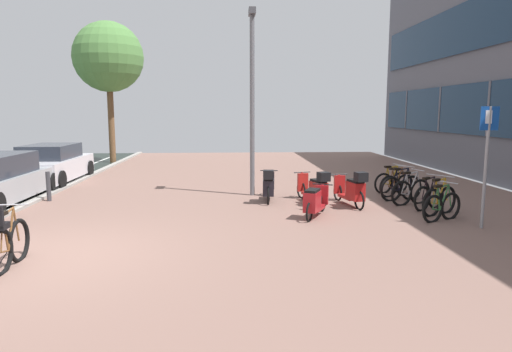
{
  "coord_description": "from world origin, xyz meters",
  "views": [
    {
      "loc": [
        3.09,
        -7.73,
        2.51
      ],
      "look_at": [
        3.69,
        2.48,
        1.04
      ],
      "focal_mm": 31.32,
      "sensor_mm": 36.0,
      "label": 1
    }
  ],
  "objects_px": {
    "scooter_mid": "(269,186)",
    "bicycle_rack_01": "(439,201)",
    "bicycle_rack_02": "(429,197)",
    "scooter_extra": "(352,190)",
    "bicycle_rack_06": "(392,182)",
    "bicycle_foreground": "(7,244)",
    "bollard_far": "(48,186)",
    "bicycle_rack_04": "(401,188)",
    "bicycle_rack_05": "(396,185)",
    "parking_sign": "(487,154)",
    "bicycle_rack_00": "(442,207)",
    "bicycle_rack_03": "(411,192)",
    "lamp_post": "(252,94)",
    "street_tree": "(108,58)",
    "parked_car_far": "(51,164)",
    "scooter_near": "(315,188)",
    "scooter_far": "(315,202)"
  },
  "relations": [
    {
      "from": "bicycle_rack_03",
      "to": "scooter_near",
      "type": "xyz_separation_m",
      "value": [
        -2.59,
        0.28,
        0.09
      ]
    },
    {
      "from": "bicycle_rack_02",
      "to": "bollard_far",
      "type": "distance_m",
      "value": 10.44
    },
    {
      "from": "bollard_far",
      "to": "parking_sign",
      "type": "bearing_deg",
      "value": -18.9
    },
    {
      "from": "bicycle_foreground",
      "to": "parking_sign",
      "type": "height_order",
      "value": "parking_sign"
    },
    {
      "from": "scooter_mid",
      "to": "parked_car_far",
      "type": "distance_m",
      "value": 8.4
    },
    {
      "from": "bicycle_rack_02",
      "to": "bicycle_rack_03",
      "type": "distance_m",
      "value": 0.66
    },
    {
      "from": "bicycle_foreground",
      "to": "parking_sign",
      "type": "relative_size",
      "value": 0.54
    },
    {
      "from": "bicycle_rack_05",
      "to": "parked_car_far",
      "type": "distance_m",
      "value": 11.85
    },
    {
      "from": "scooter_mid",
      "to": "parking_sign",
      "type": "height_order",
      "value": "parking_sign"
    },
    {
      "from": "bicycle_rack_06",
      "to": "parked_car_far",
      "type": "distance_m",
      "value": 11.77
    },
    {
      "from": "scooter_mid",
      "to": "bicycle_rack_01",
      "type": "bearing_deg",
      "value": -25.17
    },
    {
      "from": "scooter_extra",
      "to": "parked_car_far",
      "type": "xyz_separation_m",
      "value": [
        -9.65,
        4.67,
        0.2
      ]
    },
    {
      "from": "bicycle_foreground",
      "to": "street_tree",
      "type": "xyz_separation_m",
      "value": [
        -2.24,
        15.48,
        4.73
      ]
    },
    {
      "from": "bicycle_rack_00",
      "to": "scooter_mid",
      "type": "relative_size",
      "value": 0.65
    },
    {
      "from": "bicycle_rack_05",
      "to": "bicycle_rack_06",
      "type": "bearing_deg",
      "value": 83.05
    },
    {
      "from": "bicycle_foreground",
      "to": "bicycle_rack_06",
      "type": "relative_size",
      "value": 1.12
    },
    {
      "from": "bicycle_rack_00",
      "to": "scooter_far",
      "type": "distance_m",
      "value": 2.94
    },
    {
      "from": "bicycle_rack_01",
      "to": "bicycle_rack_03",
      "type": "relative_size",
      "value": 0.92
    },
    {
      "from": "bicycle_foreground",
      "to": "bollard_far",
      "type": "distance_m",
      "value": 5.79
    },
    {
      "from": "street_tree",
      "to": "bicycle_rack_04",
      "type": "bearing_deg",
      "value": -43.93
    },
    {
      "from": "bicycle_rack_05",
      "to": "bicycle_rack_01",
      "type": "bearing_deg",
      "value": -86.46
    },
    {
      "from": "street_tree",
      "to": "bollard_far",
      "type": "relative_size",
      "value": 8.16
    },
    {
      "from": "parked_car_far",
      "to": "lamp_post",
      "type": "relative_size",
      "value": 0.74
    },
    {
      "from": "bicycle_foreground",
      "to": "bicycle_rack_04",
      "type": "distance_m",
      "value": 9.94
    },
    {
      "from": "scooter_mid",
      "to": "scooter_extra",
      "type": "relative_size",
      "value": 1.02
    },
    {
      "from": "bicycle_rack_06",
      "to": "parking_sign",
      "type": "xyz_separation_m",
      "value": [
        0.4,
        -4.38,
        1.29
      ]
    },
    {
      "from": "bicycle_rack_00",
      "to": "parking_sign",
      "type": "bearing_deg",
      "value": -52.04
    },
    {
      "from": "scooter_mid",
      "to": "lamp_post",
      "type": "distance_m",
      "value": 2.81
    },
    {
      "from": "scooter_near",
      "to": "scooter_far",
      "type": "height_order",
      "value": "scooter_near"
    },
    {
      "from": "bicycle_rack_02",
      "to": "scooter_near",
      "type": "bearing_deg",
      "value": 162.5
    },
    {
      "from": "bicycle_rack_03",
      "to": "bicycle_foreground",
      "type": "bearing_deg",
      "value": -152.22
    },
    {
      "from": "bicycle_rack_00",
      "to": "bollard_far",
      "type": "relative_size",
      "value": 1.42
    },
    {
      "from": "parked_car_far",
      "to": "scooter_far",
      "type": "bearing_deg",
      "value": -34.91
    },
    {
      "from": "bicycle_foreground",
      "to": "parked_car_far",
      "type": "relative_size",
      "value": 0.35
    },
    {
      "from": "scooter_far",
      "to": "parking_sign",
      "type": "distance_m",
      "value": 3.86
    },
    {
      "from": "bicycle_rack_06",
      "to": "scooter_mid",
      "type": "bearing_deg",
      "value": -163.87
    },
    {
      "from": "bicycle_rack_01",
      "to": "parked_car_far",
      "type": "relative_size",
      "value": 0.3
    },
    {
      "from": "scooter_extra",
      "to": "scooter_far",
      "type": "bearing_deg",
      "value": -136.27
    },
    {
      "from": "bicycle_rack_02",
      "to": "parked_car_far",
      "type": "bearing_deg",
      "value": 156.01
    },
    {
      "from": "bicycle_rack_01",
      "to": "street_tree",
      "type": "xyz_separation_m",
      "value": [
        -11.0,
        12.2,
        4.79
      ]
    },
    {
      "from": "bicycle_rack_02",
      "to": "scooter_extra",
      "type": "bearing_deg",
      "value": 166.2
    },
    {
      "from": "bicycle_rack_04",
      "to": "bicycle_rack_05",
      "type": "bearing_deg",
      "value": 81.24
    },
    {
      "from": "lamp_post",
      "to": "street_tree",
      "type": "height_order",
      "value": "street_tree"
    },
    {
      "from": "bicycle_rack_01",
      "to": "scooter_near",
      "type": "height_order",
      "value": "bicycle_rack_01"
    },
    {
      "from": "bicycle_rack_01",
      "to": "street_tree",
      "type": "relative_size",
      "value": 0.17
    },
    {
      "from": "bicycle_rack_02",
      "to": "bicycle_foreground",
      "type": "bearing_deg",
      "value": -156.11
    },
    {
      "from": "bicycle_rack_01",
      "to": "scooter_near",
      "type": "distance_m",
      "value": 3.18
    },
    {
      "from": "bicycle_foreground",
      "to": "bicycle_rack_02",
      "type": "bearing_deg",
      "value": 23.89
    },
    {
      "from": "bicycle_rack_02",
      "to": "parked_car_far",
      "type": "relative_size",
      "value": 0.28
    },
    {
      "from": "bicycle_rack_02",
      "to": "bicycle_rack_03",
      "type": "xyz_separation_m",
      "value": [
        -0.23,
        0.61,
        0.02
      ]
    }
  ]
}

